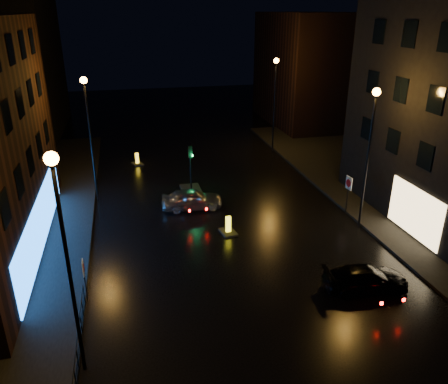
{
  "coord_description": "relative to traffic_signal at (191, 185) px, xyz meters",
  "views": [
    {
      "loc": [
        -5.62,
        -15.18,
        12.24
      ],
      "look_at": [
        -0.46,
        6.75,
        2.8
      ],
      "focal_mm": 35.0,
      "sensor_mm": 36.0,
      "label": 1
    }
  ],
  "objects": [
    {
      "name": "street_lamp_rfar",
      "position": [
        9.0,
        8.0,
        5.06
      ],
      "size": [
        0.44,
        0.44,
        8.37
      ],
      "color": "black",
      "rests_on": "ground"
    },
    {
      "name": "traffic_signal",
      "position": [
        0.0,
        0.0,
        0.0
      ],
      "size": [
        1.4,
        2.4,
        3.45
      ],
      "color": "black",
      "rests_on": "ground"
    },
    {
      "name": "road_sign_left",
      "position": [
        -6.7,
        -11.79,
        1.07
      ],
      "size": [
        0.08,
        0.51,
        2.09
      ],
      "rotation": [
        0.0,
        0.0,
        0.05
      ],
      "color": "black",
      "rests_on": "ground"
    },
    {
      "name": "silver_hatchback",
      "position": [
        -0.44,
        -2.98,
        0.18
      ],
      "size": [
        4.03,
        1.74,
        1.36
      ],
      "primitive_type": "imported",
      "rotation": [
        0.0,
        0.0,
        1.53
      ],
      "color": "#B9BBC1",
      "rests_on": "ground"
    },
    {
      "name": "building_far_left",
      "position": [
        -14.8,
        21.0,
        6.5
      ],
      "size": [
        8.0,
        16.0,
        14.0
      ],
      "primitive_type": "cube",
      "color": "black",
      "rests_on": "ground"
    },
    {
      "name": "road_sign_right",
      "position": [
        9.1,
        -6.13,
        1.43
      ],
      "size": [
        0.12,
        0.63,
        2.58
      ],
      "rotation": [
        0.0,
        0.0,
        3.23
      ],
      "color": "black",
      "rests_on": "ground"
    },
    {
      "name": "street_lamp_lfar",
      "position": [
        -6.6,
        -0.0,
        5.06
      ],
      "size": [
        0.44,
        0.44,
        8.37
      ],
      "color": "black",
      "rests_on": "ground"
    },
    {
      "name": "bollard_far",
      "position": [
        -3.53,
        6.97,
        -0.28
      ],
      "size": [
        1.07,
        1.32,
        1.0
      ],
      "rotation": [
        0.0,
        0.0,
        0.31
      ],
      "color": "black",
      "rests_on": "ground"
    },
    {
      "name": "ground",
      "position": [
        1.2,
        -14.0,
        -0.5
      ],
      "size": [
        120.0,
        120.0,
        0.0
      ],
      "primitive_type": "plane",
      "color": "black",
      "rests_on": "ground"
    },
    {
      "name": "pavement_right",
      "position": [
        15.2,
        -6.0,
        -0.43
      ],
      "size": [
        12.0,
        44.0,
        0.15
      ],
      "primitive_type": "cube",
      "color": "black",
      "rests_on": "ground"
    },
    {
      "name": "building_far_right",
      "position": [
        16.2,
        18.0,
        5.5
      ],
      "size": [
        8.0,
        14.0,
        12.0
      ],
      "primitive_type": "cube",
      "color": "black",
      "rests_on": "ground"
    },
    {
      "name": "guard_railing",
      "position": [
        -6.8,
        -15.0,
        0.24
      ],
      "size": [
        0.05,
        6.04,
        1.0
      ],
      "color": "black",
      "rests_on": "ground"
    },
    {
      "name": "dark_sedan",
      "position": [
        6.02,
        -13.86,
        0.08
      ],
      "size": [
        4.18,
        2.01,
        1.17
      ],
      "primitive_type": "imported",
      "rotation": [
        0.0,
        0.0,
        1.48
      ],
      "color": "black",
      "rests_on": "ground"
    },
    {
      "name": "bollard_near",
      "position": [
        1.08,
        -6.92,
        -0.27
      ],
      "size": [
        0.98,
        1.33,
        1.07
      ],
      "rotation": [
        0.0,
        0.0,
        0.15
      ],
      "color": "black",
      "rests_on": "ground"
    },
    {
      "name": "street_lamp_rnear",
      "position": [
        9.0,
        -8.0,
        5.06
      ],
      "size": [
        0.44,
        0.44,
        8.37
      ],
      "color": "black",
      "rests_on": "ground"
    },
    {
      "name": "street_lamp_lnear",
      "position": [
        -6.6,
        -16.0,
        5.06
      ],
      "size": [
        0.44,
        0.44,
        8.37
      ],
      "color": "black",
      "rests_on": "ground"
    }
  ]
}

